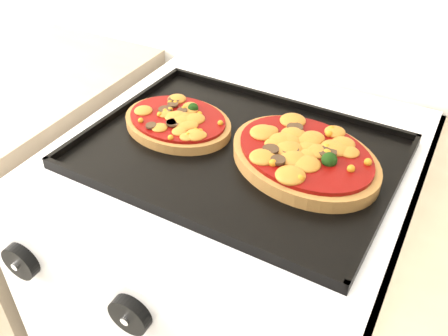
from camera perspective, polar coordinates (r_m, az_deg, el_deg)
The scene contains 7 objects.
stove at distance 1.18m, azimuth 1.16°, elevation -16.20°, with size 0.60×0.60×0.91m, color silver.
control_panel at distance 0.70m, azimuth -10.52°, elevation -14.61°, with size 0.60×0.02×0.09m, color silver.
knob_left at distance 0.79m, azimuth -22.19°, elevation -9.86°, with size 0.06×0.06×0.02m, color black.
knob_center at distance 0.69m, azimuth -10.68°, elevation -16.15°, with size 0.06×0.06×0.02m, color black.
baking_tray at distance 0.83m, azimuth 1.63°, elevation 1.96°, with size 0.51×0.38×0.02m, color black.
pizza_left at distance 0.89m, azimuth -5.33°, elevation 5.38°, with size 0.20×0.16×0.03m, color #A77139, non-canonical shape.
pizza_right at distance 0.80m, azimuth 9.20°, elevation 1.43°, with size 0.26×0.20×0.04m, color #A77139, non-canonical shape.
Camera 1 is at (0.36, 1.07, 1.40)m, focal length 40.00 mm.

